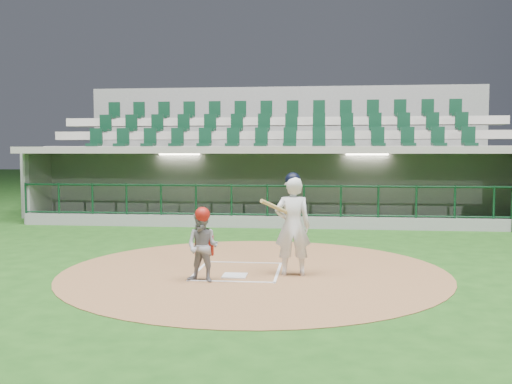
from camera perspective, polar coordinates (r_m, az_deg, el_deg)
ground at (r=11.04m, az=-1.61°, el=-7.69°), size 120.00×120.00×0.00m
dirt_circle at (r=10.81m, az=-0.16°, el=-7.91°), size 7.20×7.20×0.01m
home_plate at (r=10.36m, az=-2.14°, el=-8.35°), size 0.43×0.43×0.02m
batter_box_chalk at (r=10.75m, az=-1.83°, el=-7.92°), size 1.55×1.80×0.01m
dugout_structure at (r=18.62m, az=2.04°, el=0.06°), size 16.40×3.70×3.00m
seating_deck at (r=21.68m, az=2.31°, el=1.85°), size 17.00×6.72×5.15m
batter at (r=10.31m, az=3.67°, el=-3.22°), size 0.88×0.89×1.87m
catcher at (r=9.85m, az=-5.36°, el=-5.31°), size 0.68×0.58×1.29m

